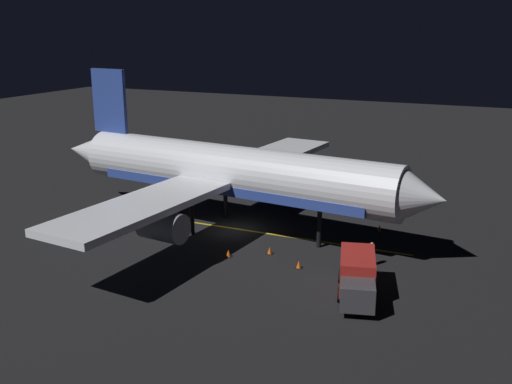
# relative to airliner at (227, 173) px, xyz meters

# --- Properties ---
(ground_plane) EXTENTS (180.00, 180.00, 0.20)m
(ground_plane) POSITION_rel_airliner_xyz_m (0.06, 0.59, -4.90)
(ground_plane) COLOR black
(apron_guide_stripe) EXTENTS (0.39, 20.80, 0.01)m
(apron_guide_stripe) POSITION_rel_airliner_xyz_m (-0.37, 4.59, -4.80)
(apron_guide_stripe) COLOR gold
(apron_guide_stripe) RESTS_ON ground_plane
(airliner) EXTENTS (34.43, 35.01, 12.58)m
(airliner) POSITION_rel_airliner_xyz_m (0.00, 0.00, 0.00)
(airliner) COLOR white
(airliner) RESTS_ON ground_plane
(baggage_truck) EXTENTS (6.19, 3.60, 2.58)m
(baggage_truck) POSITION_rel_airliner_xyz_m (7.91, 13.00, -3.50)
(baggage_truck) COLOR maroon
(baggage_truck) RESTS_ON ground_plane
(catering_truck) EXTENTS (6.38, 5.71, 2.39)m
(catering_truck) POSITION_rel_airliner_xyz_m (-11.10, 0.90, -3.55)
(catering_truck) COLOR navy
(catering_truck) RESTS_ON ground_plane
(ground_crew_worker) EXTENTS (0.40, 0.40, 1.74)m
(ground_crew_worker) POSITION_rel_airliner_xyz_m (2.73, 12.63, -3.92)
(ground_crew_worker) COLOR black
(ground_crew_worker) RESTS_ON ground_plane
(traffic_cone_near_left) EXTENTS (0.50, 0.50, 0.55)m
(traffic_cone_near_left) POSITION_rel_airliner_xyz_m (5.37, 2.81, -4.55)
(traffic_cone_near_left) COLOR #EA590F
(traffic_cone_near_left) RESTS_ON ground_plane
(traffic_cone_near_right) EXTENTS (0.50, 0.50, 0.55)m
(traffic_cone_near_right) POSITION_rel_airliner_xyz_m (-4.63, 11.52, -4.55)
(traffic_cone_near_right) COLOR #EA590F
(traffic_cone_near_right) RESTS_ON ground_plane
(traffic_cone_under_wing) EXTENTS (0.50, 0.50, 0.55)m
(traffic_cone_under_wing) POSITION_rel_airliner_xyz_m (5.21, 8.19, -4.55)
(traffic_cone_under_wing) COLOR #EA590F
(traffic_cone_under_wing) RESTS_ON ground_plane
(traffic_cone_far) EXTENTS (0.50, 0.50, 0.55)m
(traffic_cone_far) POSITION_rel_airliner_xyz_m (3.62, 5.32, -4.55)
(traffic_cone_far) COLOR #EA590F
(traffic_cone_far) RESTS_ON ground_plane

